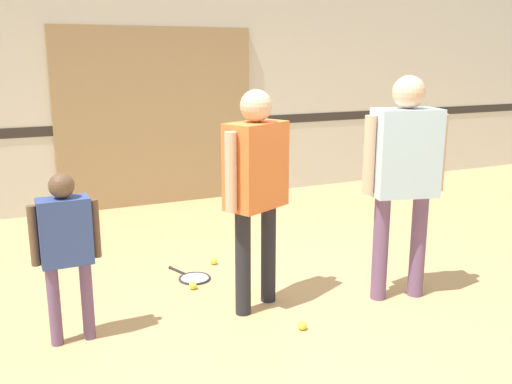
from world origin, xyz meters
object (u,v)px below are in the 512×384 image
(person_student_right, at_px, (404,165))
(racket_spare_on_floor, at_px, (193,278))
(tennis_ball_by_spare_racket, at_px, (214,261))
(tennis_ball_near_instructor, at_px, (302,325))
(tennis_ball_stray_left, at_px, (193,286))
(person_student_left, at_px, (66,240))
(person_instructor, at_px, (256,177))

(person_student_right, bearing_deg, racket_spare_on_floor, -23.95)
(tennis_ball_by_spare_racket, bearing_deg, tennis_ball_near_instructor, -85.62)
(tennis_ball_stray_left, bearing_deg, person_student_right, -29.71)
(racket_spare_on_floor, bearing_deg, person_student_left, 103.42)
(person_student_left, relative_size, tennis_ball_stray_left, 17.83)
(person_student_left, distance_m, racket_spare_on_floor, 1.50)
(person_student_left, bearing_deg, tennis_ball_by_spare_racket, 35.07)
(person_instructor, xyz_separation_m, tennis_ball_stray_left, (-0.34, 0.53, -1.00))
(person_student_left, bearing_deg, tennis_ball_near_instructor, -18.72)
(tennis_ball_by_spare_racket, bearing_deg, person_student_right, -50.01)
(racket_spare_on_floor, relative_size, tennis_ball_near_instructor, 8.10)
(tennis_ball_stray_left, bearing_deg, person_instructor, -57.24)
(person_instructor, height_order, tennis_ball_near_instructor, person_instructor)
(person_student_right, relative_size, tennis_ball_near_instructor, 26.74)
(person_student_left, relative_size, person_student_right, 0.67)
(person_instructor, distance_m, racket_spare_on_floor, 1.30)
(racket_spare_on_floor, distance_m, tennis_ball_near_instructor, 1.30)
(person_instructor, distance_m, tennis_ball_by_spare_racket, 1.41)
(person_student_left, bearing_deg, person_instructor, -0.99)
(person_student_left, xyz_separation_m, racket_spare_on_floor, (1.10, 0.72, -0.72))
(person_student_left, relative_size, tennis_ball_near_instructor, 17.83)
(racket_spare_on_floor, xyz_separation_m, tennis_ball_by_spare_racket, (0.29, 0.25, 0.02))
(person_instructor, relative_size, person_student_right, 0.95)
(person_instructor, height_order, person_student_left, person_instructor)
(person_student_left, height_order, tennis_ball_stray_left, person_student_left)
(tennis_ball_near_instructor, bearing_deg, racket_spare_on_floor, 108.00)
(person_student_right, relative_size, tennis_ball_by_spare_racket, 26.74)
(tennis_ball_near_instructor, bearing_deg, person_instructor, 105.88)
(person_student_left, distance_m, tennis_ball_stray_left, 1.34)
(tennis_ball_stray_left, bearing_deg, racket_spare_on_floor, 71.00)
(person_student_left, height_order, tennis_ball_near_instructor, person_student_left)
(tennis_ball_by_spare_racket, height_order, tennis_ball_stray_left, same)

